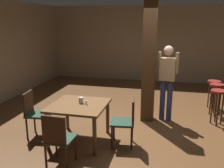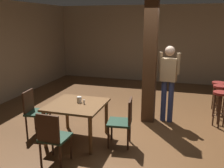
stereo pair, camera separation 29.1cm
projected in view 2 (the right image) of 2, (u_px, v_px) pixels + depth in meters
The scene contains 13 objects.
ground_plane at pixel (137, 129), 5.32m from camera, with size 10.80×10.80×0.00m, color brown.
wall_back at pixel (162, 44), 9.15m from camera, with size 8.00×0.10×2.80m, color gray.
pillar at pixel (150, 60), 5.46m from camera, with size 0.28×0.28×2.80m, color #422816.
dining_table at pixel (77, 109), 4.72m from camera, with size 1.03×1.03×0.73m.
chair_east at pixel (124, 120), 4.51m from camera, with size 0.47×0.47×0.89m.
chair_west at pixel (34, 110), 5.01m from camera, with size 0.46×0.46×0.89m.
chair_south at pixel (53, 136), 3.87m from camera, with size 0.43×0.43×0.89m.
napkin_cup at pixel (79, 100), 4.74m from camera, with size 0.09×0.09×0.11m, color beige.
salt_shaker at pixel (84, 102), 4.65m from camera, with size 0.03×0.03×0.08m, color silver.
standing_person at pixel (168, 79), 5.51m from camera, with size 0.47×0.24×1.72m.
bar_stool_near at pixel (220, 101), 5.33m from camera, with size 0.33×0.33×0.78m.
bar_stool_mid at pixel (220, 94), 5.85m from camera, with size 0.33×0.33×0.78m.
bar_stool_far at pixel (218, 89), 6.36m from camera, with size 0.33×0.33×0.73m.
Camera 2 is at (0.90, -4.86, 2.25)m, focal length 40.00 mm.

